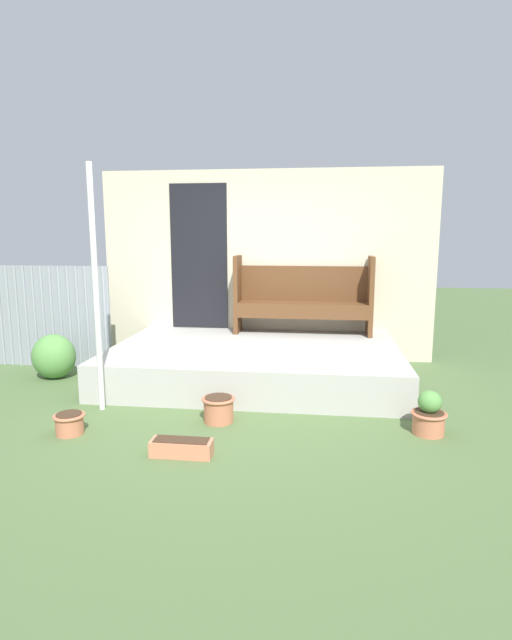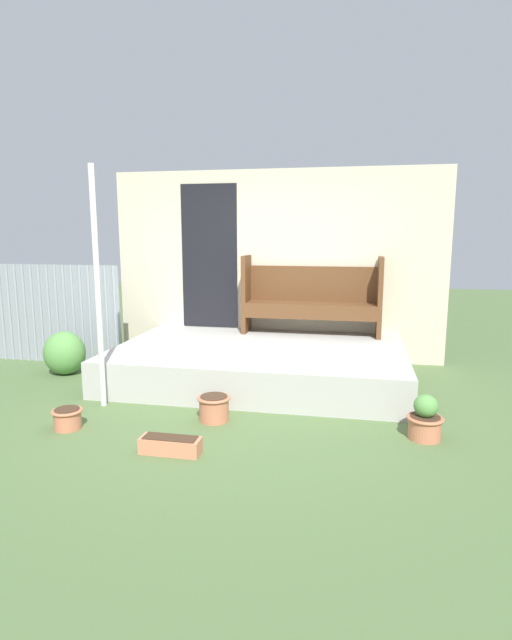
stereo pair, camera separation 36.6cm
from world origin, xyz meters
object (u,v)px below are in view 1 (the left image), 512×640
(flower_pot_left, at_px, (69,423))
(flower_pot_right, at_px, (429,415))
(support_post, at_px, (96,291))
(bench, at_px, (303,295))
(planter_box_rect, at_px, (182,448))
(shrub_by_fence, at_px, (54,356))
(flower_pot_middle, at_px, (219,408))

(flower_pot_left, height_order, flower_pot_right, flower_pot_right)
(support_post, bearing_deg, bench, 47.57)
(planter_box_rect, height_order, shrub_by_fence, shrub_by_fence)
(flower_pot_middle, distance_m, planter_box_rect, 0.77)
(bench, relative_size, flower_pot_middle, 5.75)
(support_post, distance_m, flower_pot_left, 1.27)
(flower_pot_middle, relative_size, shrub_by_fence, 0.58)
(flower_pot_left, bearing_deg, shrub_by_fence, 122.53)
(flower_pot_right, bearing_deg, bench, 117.03)
(flower_pot_middle, relative_size, flower_pot_right, 0.81)
(support_post, bearing_deg, flower_pot_left, -91.26)
(flower_pot_right, distance_m, shrub_by_fence, 4.34)
(support_post, height_order, flower_pot_right, support_post)
(planter_box_rect, bearing_deg, bench, 74.50)
(support_post, distance_m, shrub_by_fence, 1.70)
(support_post, relative_size, planter_box_rect, 4.87)
(flower_pot_right, bearing_deg, flower_pot_left, -172.71)
(flower_pot_middle, height_order, planter_box_rect, flower_pot_middle)
(support_post, bearing_deg, shrub_by_fence, 136.93)
(support_post, relative_size, shrub_by_fence, 4.41)
(flower_pot_right, height_order, planter_box_rect, flower_pot_right)
(flower_pot_right, relative_size, planter_box_rect, 0.80)
(bench, distance_m, shrub_by_fence, 3.25)
(flower_pot_left, height_order, planter_box_rect, flower_pot_left)
(bench, relative_size, shrub_by_fence, 3.35)
(flower_pot_middle, height_order, flower_pot_right, flower_pot_right)
(support_post, distance_m, bench, 2.87)
(flower_pot_left, bearing_deg, planter_box_rect, -15.37)
(planter_box_rect, distance_m, shrub_by_fence, 2.86)
(flower_pot_middle, height_order, shrub_by_fence, shrub_by_fence)
(shrub_by_fence, bearing_deg, flower_pot_left, -57.47)
(bench, height_order, shrub_by_fence, bench)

